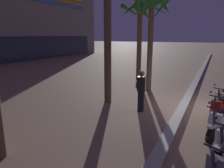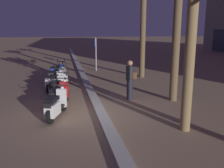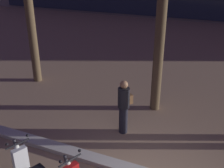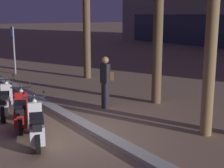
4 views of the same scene
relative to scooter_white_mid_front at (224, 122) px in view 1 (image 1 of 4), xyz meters
name	(u,v)px [view 1 (image 1 of 4)]	position (x,y,z in m)	size (l,w,h in m)	color
ground_plane	(194,108)	(2.33, 1.07, -0.44)	(200.00, 200.00, 0.00)	#93755B
curb_strip	(184,105)	(2.33, 1.49, -0.38)	(60.00, 0.36, 0.12)	#BCB7AD
scooter_white_mid_front	(224,122)	(0.00, 0.00, 0.00)	(1.75, 0.90, 1.17)	black
scooter_red_mid_rear	(222,109)	(1.31, 0.03, 0.00)	(1.67, 0.84, 1.17)	black
scooter_white_gap_after_mid	(224,100)	(2.60, -0.06, 0.00)	(1.73, 0.83, 1.17)	black
palm_tree_near_sign	(140,22)	(6.82, 5.23, 3.54)	(2.60, 2.60, 5.29)	brown
palm_tree_far_corner	(151,17)	(4.38, 3.73, 3.58)	(2.26, 2.15, 5.20)	olive
pedestrian_by_palm_tree	(141,90)	(0.88, 3.02, 0.46)	(0.40, 0.44, 1.70)	black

